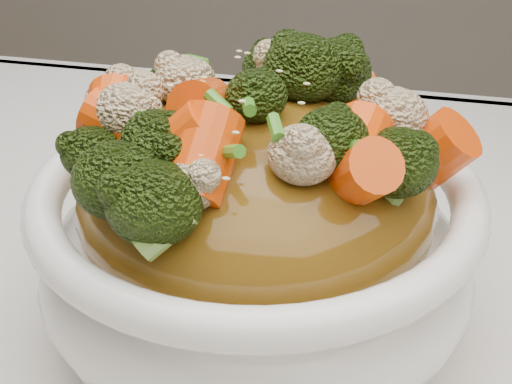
# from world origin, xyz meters

# --- Properties ---
(bowl) EXTENTS (0.27, 0.27, 0.09)m
(bowl) POSITION_xyz_m (-0.05, 0.04, 0.80)
(bowl) COLOR white
(bowl) RESTS_ON tablecloth
(sauce_base) EXTENTS (0.22, 0.22, 0.11)m
(sauce_base) POSITION_xyz_m (-0.05, 0.04, 0.83)
(sauce_base) COLOR brown
(sauce_base) RESTS_ON bowl
(carrots) EXTENTS (0.22, 0.22, 0.06)m
(carrots) POSITION_xyz_m (-0.05, 0.04, 0.90)
(carrots) COLOR #EA4807
(carrots) RESTS_ON sauce_base
(broccoli) EXTENTS (0.22, 0.22, 0.05)m
(broccoli) POSITION_xyz_m (-0.05, 0.04, 0.90)
(broccoli) COLOR black
(broccoli) RESTS_ON sauce_base
(cauliflower) EXTENTS (0.22, 0.22, 0.04)m
(cauliflower) POSITION_xyz_m (-0.05, 0.04, 0.90)
(cauliflower) COLOR beige
(cauliflower) RESTS_ON sauce_base
(scallions) EXTENTS (0.16, 0.16, 0.02)m
(scallions) POSITION_xyz_m (-0.05, 0.04, 0.90)
(scallions) COLOR #387D1C
(scallions) RESTS_ON sauce_base
(sesame_seeds) EXTENTS (0.20, 0.20, 0.01)m
(sesame_seeds) POSITION_xyz_m (-0.05, 0.04, 0.90)
(sesame_seeds) COLOR beige
(sesame_seeds) RESTS_ON sauce_base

